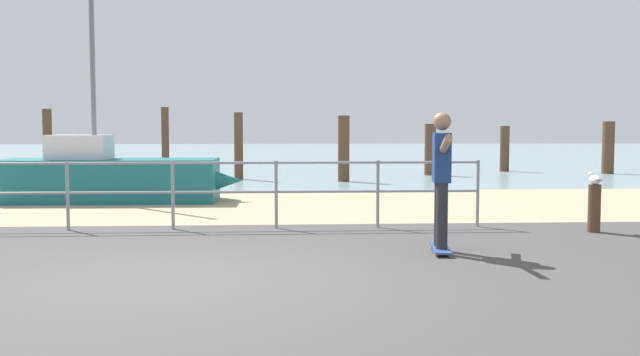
# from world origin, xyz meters

# --- Properties ---
(ground_plane) EXTENTS (24.00, 10.00, 0.04)m
(ground_plane) POSITION_xyz_m (0.00, -1.00, 0.00)
(ground_plane) COLOR #474444
(ground_plane) RESTS_ON ground
(beach_strip) EXTENTS (24.00, 6.00, 0.04)m
(beach_strip) POSITION_xyz_m (0.00, 7.00, 0.00)
(beach_strip) COLOR tan
(beach_strip) RESTS_ON ground
(sea_surface) EXTENTS (72.00, 50.00, 0.04)m
(sea_surface) POSITION_xyz_m (0.00, 35.00, 0.00)
(sea_surface) COLOR #849EA3
(sea_surface) RESTS_ON ground
(railing_fence) EXTENTS (12.47, 0.05, 1.05)m
(railing_fence) POSITION_xyz_m (-2.23, 3.60, 0.70)
(railing_fence) COLOR gray
(railing_fence) RESTS_ON ground
(sailboat) EXTENTS (4.97, 1.48, 4.85)m
(sailboat) POSITION_xyz_m (-2.42, 7.69, 0.52)
(sailboat) COLOR #19666B
(sailboat) RESTS_ON ground
(skateboard) EXTENTS (0.30, 0.82, 0.08)m
(skateboard) POSITION_xyz_m (2.90, 1.42, 0.07)
(skateboard) COLOR #334C8C
(skateboard) RESTS_ON ground
(skateboarder) EXTENTS (0.27, 1.45, 1.65)m
(skateboarder) POSITION_xyz_m (2.90, 1.42, 1.02)
(skateboarder) COLOR #26262B
(skateboarder) RESTS_ON skateboard
(bollard_short) EXTENTS (0.18, 0.18, 0.72)m
(bollard_short) POSITION_xyz_m (5.53, 2.94, 0.36)
(bollard_short) COLOR #513826
(bollard_short) RESTS_ON ground
(seagull) EXTENTS (0.18, 0.49, 0.18)m
(seagull) POSITION_xyz_m (5.53, 2.96, 0.80)
(seagull) COLOR white
(seagull) RESTS_ON bollard_short
(groyne_post_0) EXTENTS (0.28, 0.28, 2.14)m
(groyne_post_0) POSITION_xyz_m (-6.35, 15.51, 1.07)
(groyne_post_0) COLOR #513826
(groyne_post_0) RESTS_ON ground
(groyne_post_1) EXTENTS (0.28, 0.28, 2.32)m
(groyne_post_1) POSITION_xyz_m (-3.31, 19.41, 1.16)
(groyne_post_1) COLOR #513826
(groyne_post_1) RESTS_ON ground
(groyne_post_2) EXTENTS (0.26, 0.26, 2.00)m
(groyne_post_2) POSITION_xyz_m (-0.27, 13.87, 1.00)
(groyne_post_2) COLOR #513826
(groyne_post_2) RESTS_ON ground
(groyne_post_3) EXTENTS (0.33, 0.33, 1.90)m
(groyne_post_3) POSITION_xyz_m (2.77, 12.85, 0.95)
(groyne_post_3) COLOR #513826
(groyne_post_3) RESTS_ON ground
(groyne_post_4) EXTENTS (0.36, 0.36, 1.68)m
(groyne_post_4) POSITION_xyz_m (5.81, 15.35, 0.84)
(groyne_post_4) COLOR #513826
(groyne_post_4) RESTS_ON ground
(groyne_post_5) EXTENTS (0.33, 0.33, 1.62)m
(groyne_post_5) POSITION_xyz_m (8.84, 17.14, 0.81)
(groyne_post_5) COLOR #513826
(groyne_post_5) RESTS_ON ground
(groyne_post_6) EXTENTS (0.39, 0.39, 1.76)m
(groyne_post_6) POSITION_xyz_m (11.88, 15.70, 0.88)
(groyne_post_6) COLOR #513826
(groyne_post_6) RESTS_ON ground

